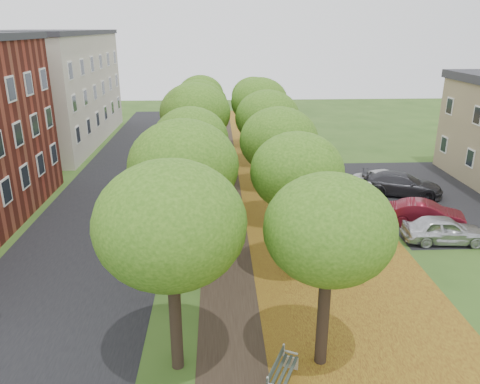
{
  "coord_description": "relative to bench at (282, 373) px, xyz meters",
  "views": [
    {
      "loc": [
        -0.76,
        -12.88,
        10.72
      ],
      "look_at": [
        0.38,
        10.27,
        2.5
      ],
      "focal_mm": 35.0,
      "sensor_mm": 36.0,
      "label": 1
    }
  ],
  "objects": [
    {
      "name": "car_red",
      "position": [
        9.85,
        12.16,
        0.25
      ],
      "size": [
        4.47,
        2.77,
        1.39
      ],
      "primitive_type": "imported",
      "rotation": [
        0.0,
        0.0,
        1.24
      ],
      "color": "maroon",
      "rests_on": "ground"
    },
    {
      "name": "car_silver",
      "position": [
        9.85,
        9.89,
        0.28
      ],
      "size": [
        4.35,
        2.02,
        1.44
      ],
      "primitive_type": "imported",
      "rotation": [
        0.0,
        0.0,
        1.49
      ],
      "color": "#BCBDC1",
      "rests_on": "ground"
    },
    {
      "name": "leaf_verge",
      "position": [
        3.85,
        16.01,
        -0.44
      ],
      "size": [
        7.5,
        70.0,
        0.01
      ],
      "primitive_type": "cube",
      "color": "olive",
      "rests_on": "ground"
    },
    {
      "name": "bench",
      "position": [
        0.0,
        0.0,
        0.0
      ],
      "size": [
        1.22,
        1.85,
        0.85
      ],
      "rotation": [
        0.0,
        0.0,
        1.14
      ],
      "color": "#2D382F",
      "rests_on": "ground"
    },
    {
      "name": "street_asphalt",
      "position": [
        -8.65,
        16.01,
        -0.44
      ],
      "size": [
        8.0,
        70.0,
        0.01
      ],
      "primitive_type": "cube",
      "color": "black",
      "rests_on": "ground"
    },
    {
      "name": "tree_row_west",
      "position": [
        -3.35,
        16.01,
        4.59
      ],
      "size": [
        4.33,
        34.33,
        6.9
      ],
      "color": "black",
      "rests_on": "ground"
    },
    {
      "name": "footpath",
      "position": [
        -1.15,
        16.01,
        -0.44
      ],
      "size": [
        3.2,
        70.0,
        0.01
      ],
      "primitive_type": "cube",
      "color": "black",
      "rests_on": "ground"
    },
    {
      "name": "parking_lot",
      "position": [
        12.35,
        17.01,
        -0.44
      ],
      "size": [
        9.0,
        16.0,
        0.01
      ],
      "primitive_type": "cube",
      "color": "black",
      "rests_on": "ground"
    },
    {
      "name": "ground",
      "position": [
        -1.15,
        1.01,
        -0.44
      ],
      "size": [
        120.0,
        120.0,
        0.0
      ],
      "primitive_type": "plane",
      "color": "#2D4C19",
      "rests_on": "ground"
    },
    {
      "name": "building_cream",
      "position": [
        -18.15,
        34.01,
        4.77
      ],
      "size": [
        10.3,
        20.3,
        10.4
      ],
      "color": "beige",
      "rests_on": "ground"
    },
    {
      "name": "car_white",
      "position": [
        9.85,
        18.42,
        0.23
      ],
      "size": [
        5.19,
        3.1,
        1.35
      ],
      "primitive_type": "imported",
      "rotation": [
        0.0,
        0.0,
        1.76
      ],
      "color": "silver",
      "rests_on": "ground"
    },
    {
      "name": "car_grey",
      "position": [
        10.39,
        17.25,
        0.32
      ],
      "size": [
        5.62,
        3.64,
        1.52
      ],
      "primitive_type": "imported",
      "rotation": [
        0.0,
        0.0,
        1.26
      ],
      "color": "#2D2D31",
      "rests_on": "ground"
    },
    {
      "name": "tree_row_east",
      "position": [
        1.45,
        16.01,
        4.59
      ],
      "size": [
        4.33,
        34.33,
        6.9
      ],
      "color": "black",
      "rests_on": "ground"
    }
  ]
}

